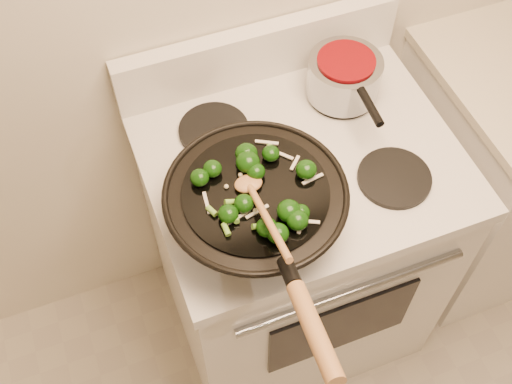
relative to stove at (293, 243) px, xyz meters
name	(u,v)px	position (x,y,z in m)	size (l,w,h in m)	color
stove	(293,243)	(0.00, 0.00, 0.00)	(0.78, 0.67, 1.08)	white
wok	(256,207)	(-0.18, -0.16, 0.53)	(0.41, 0.67, 0.24)	black
stirfry	(261,190)	(-0.17, -0.17, 0.60)	(0.28, 0.28, 0.05)	#0E3308
wooden_spoon	(259,204)	(-0.19, -0.21, 0.62)	(0.06, 0.28, 0.11)	#A67141
saucepan	(344,76)	(0.18, 0.14, 0.52)	(0.19, 0.31, 0.11)	gray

